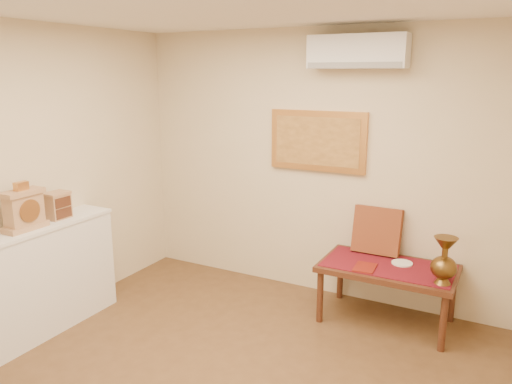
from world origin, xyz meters
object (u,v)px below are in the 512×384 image
Objects in this scene: display_ledge at (12,291)px; mantel_clock at (24,210)px; brass_urn_tall at (445,256)px; wooden_chest at (58,205)px; low_table at (388,273)px.

display_ledge is 4.93× the size of mantel_clock.
brass_urn_tall is 3.38m from wooden_chest.
wooden_chest is (-3.17, -1.15, 0.30)m from brass_urn_tall.
mantel_clock reaches higher than brass_urn_tall.
brass_urn_tall is 0.24× the size of display_ledge.
wooden_chest is 0.20× the size of low_table.
wooden_chest reaches higher than low_table.
display_ledge is at bearing -97.79° from mantel_clock.
brass_urn_tall is 1.19× the size of mantel_clock.
low_table is (2.67, 1.88, -0.01)m from display_ledge.
mantel_clock is 1.68× the size of wooden_chest.
low_table is (2.68, 1.34, -0.62)m from wooden_chest.
display_ledge is 8.28× the size of wooden_chest.
brass_urn_tall reaches higher than display_ledge.
display_ledge is 3.27m from low_table.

